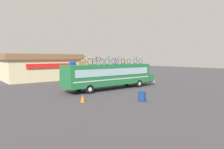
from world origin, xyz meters
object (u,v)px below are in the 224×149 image
object	(u,v)px
rooftop_bicycle_3	(111,61)
traffic_cone	(83,98)
rooftop_bicycle_5	(126,61)
rooftop_bicycle_2	(98,61)
trash_bin	(142,97)
rooftop_bicycle_4	(120,61)
luggage_bag_2	(82,63)
rooftop_bicycle_6	(138,61)
luggage_bag_1	(73,64)
bus	(111,75)
rooftop_bicycle_1	(87,61)

from	to	relation	value
rooftop_bicycle_3	traffic_cone	bearing A→B (deg)	-147.65
rooftop_bicycle_3	rooftop_bicycle_5	world-z (taller)	rooftop_bicycle_3
rooftop_bicycle_2	trash_bin	bearing A→B (deg)	-94.11
rooftop_bicycle_4	rooftop_bicycle_3	bearing A→B (deg)	-178.06
luggage_bag_2	rooftop_bicycle_6	distance (m)	8.07
rooftop_bicycle_2	rooftop_bicycle_5	xyz separation A→B (m)	(4.37, 0.16, -0.01)
luggage_bag_2	rooftop_bicycle_6	bearing A→B (deg)	-3.42
luggage_bag_1	rooftop_bicycle_2	xyz separation A→B (m)	(3.07, -0.25, 0.20)
luggage_bag_1	rooftop_bicycle_3	bearing A→B (deg)	-8.09
bus	trash_bin	xyz separation A→B (m)	(-2.21, -7.07, -1.30)
bus	traffic_cone	world-z (taller)	bus
rooftop_bicycle_3	rooftop_bicycle_5	xyz separation A→B (m)	(2.91, 0.55, -0.03)
rooftop_bicycle_2	trash_bin	distance (m)	7.74
rooftop_bicycle_2	rooftop_bicycle_6	bearing A→B (deg)	-4.74
luggage_bag_2	rooftop_bicycle_2	distance (m)	2.15
rooftop_bicycle_4	luggage_bag_1	bearing A→B (deg)	174.34
luggage_bag_1	rooftop_bicycle_3	xyz separation A→B (m)	(4.53, -0.64, 0.22)
luggage_bag_2	rooftop_bicycle_5	xyz separation A→B (m)	(6.51, 0.16, 0.16)
rooftop_bicycle_3	luggage_bag_1	bearing A→B (deg)	171.91
rooftop_bicycle_2	rooftop_bicycle_6	size ratio (longest dim) A/B	1.01
rooftop_bicycle_3	rooftop_bicycle_4	bearing A→B (deg)	1.94
traffic_cone	luggage_bag_1	bearing A→B (deg)	71.66
luggage_bag_2	trash_bin	world-z (taller)	luggage_bag_2
luggage_bag_2	rooftop_bicycle_2	bearing A→B (deg)	0.23
traffic_cone	rooftop_bicycle_2	bearing A→B (deg)	42.70
luggage_bag_1	rooftop_bicycle_3	world-z (taller)	rooftop_bicycle_3
rooftop_bicycle_1	rooftop_bicycle_5	xyz separation A→B (m)	(5.85, 0.03, -0.04)
trash_bin	rooftop_bicycle_6	bearing A→B (deg)	46.06
rooftop_bicycle_4	trash_bin	bearing A→B (deg)	-116.71
rooftop_bicycle_1	traffic_cone	bearing A→B (deg)	-125.38
luggage_bag_2	bus	bearing A→B (deg)	-1.27
rooftop_bicycle_1	rooftop_bicycle_4	distance (m)	4.42
trash_bin	traffic_cone	xyz separation A→B (m)	(-4.03, 2.97, -0.11)
luggage_bag_2	rooftop_bicycle_5	size ratio (longest dim) A/B	0.40
rooftop_bicycle_5	traffic_cone	world-z (taller)	rooftop_bicycle_5
traffic_cone	rooftop_bicycle_6	bearing A→B (deg)	19.49
luggage_bag_1	traffic_cone	xyz separation A→B (m)	(-1.47, -4.44, -2.79)
bus	rooftop_bicycle_2	distance (m)	2.32
rooftop_bicycle_6	luggage_bag_2	bearing A→B (deg)	176.58
luggage_bag_2	rooftop_bicycle_1	distance (m)	0.71
luggage_bag_1	rooftop_bicycle_4	xyz separation A→B (m)	(5.99, -0.59, 0.19)
rooftop_bicycle_1	rooftop_bicycle_2	world-z (taller)	rooftop_bicycle_1
rooftop_bicycle_1	luggage_bag_1	bearing A→B (deg)	175.39
luggage_bag_1	rooftop_bicycle_1	distance (m)	1.61
trash_bin	rooftop_bicycle_1	bearing A→B (deg)	97.51
rooftop_bicycle_1	rooftop_bicycle_5	world-z (taller)	rooftop_bicycle_1
rooftop_bicycle_4	rooftop_bicycle_6	distance (m)	3.00
rooftop_bicycle_1	rooftop_bicycle_4	size ratio (longest dim) A/B	0.96
rooftop_bicycle_6	trash_bin	size ratio (longest dim) A/B	1.97
luggage_bag_1	rooftop_bicycle_5	size ratio (longest dim) A/B	0.39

